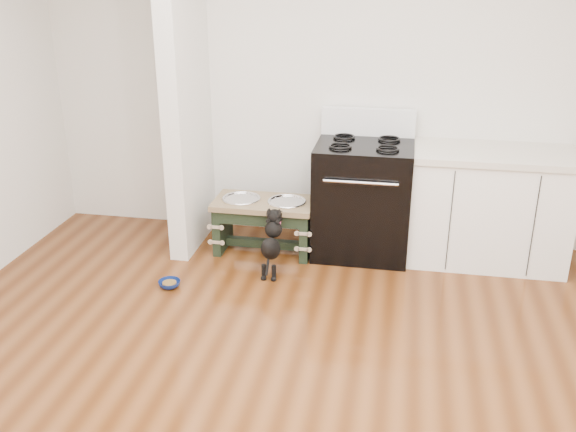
# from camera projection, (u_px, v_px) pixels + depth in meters

# --- Properties ---
(ground) EXTENTS (5.00, 5.00, 0.00)m
(ground) POSITION_uv_depth(u_px,v_px,m) (281.00, 415.00, 3.43)
(ground) COLOR #4A240D
(ground) RESTS_ON ground
(room_shell) EXTENTS (5.00, 5.00, 5.00)m
(room_shell) POSITION_uv_depth(u_px,v_px,m) (279.00, 118.00, 2.82)
(room_shell) COLOR silver
(room_shell) RESTS_ON ground
(partition_wall) EXTENTS (0.15, 0.80, 2.70)m
(partition_wall) POSITION_uv_depth(u_px,v_px,m) (186.00, 84.00, 5.04)
(partition_wall) COLOR silver
(partition_wall) RESTS_ON ground
(oven_range) EXTENTS (0.76, 0.69, 1.14)m
(oven_range) POSITION_uv_depth(u_px,v_px,m) (363.00, 197.00, 5.18)
(oven_range) COLOR black
(oven_range) RESTS_ON ground
(cabinet_run) EXTENTS (1.24, 0.64, 0.91)m
(cabinet_run) POSITION_uv_depth(u_px,v_px,m) (488.00, 207.00, 5.04)
(cabinet_run) COLOR white
(cabinet_run) RESTS_ON ground
(dog_feeder) EXTENTS (0.81, 0.43, 0.46)m
(dog_feeder) POSITION_uv_depth(u_px,v_px,m) (264.00, 216.00, 5.23)
(dog_feeder) COLOR black
(dog_feeder) RESTS_ON ground
(puppy) EXTENTS (0.14, 0.42, 0.50)m
(puppy) POSITION_uv_depth(u_px,v_px,m) (272.00, 241.00, 4.88)
(puppy) COLOR black
(puppy) RESTS_ON ground
(floor_bowl) EXTENTS (0.20, 0.20, 0.05)m
(floor_bowl) POSITION_uv_depth(u_px,v_px,m) (169.00, 284.00, 4.76)
(floor_bowl) COLOR navy
(floor_bowl) RESTS_ON ground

